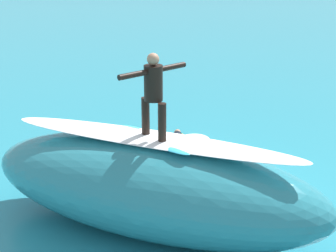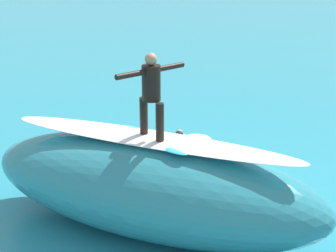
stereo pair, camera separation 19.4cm
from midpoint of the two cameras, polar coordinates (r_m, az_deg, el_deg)
ground_plane at (r=11.51m, az=4.16°, el=-7.49°), size 120.00×120.00×0.00m
wave_crest at (r=9.70m, az=-1.52°, el=-6.77°), size 7.09×3.11×1.86m
wave_foam_lip at (r=9.31m, az=-1.58°, el=-1.43°), size 5.91×1.42×0.08m
surfboard_riding at (r=9.28m, az=-1.24°, el=-1.49°), size 1.96×1.10×0.08m
surfer_riding at (r=8.98m, az=-1.28°, el=4.17°), size 0.62×1.43×1.57m
surfboard_paddling at (r=13.87m, az=1.63°, el=-2.29°), size 1.52×2.26×0.08m
surfer_paddling at (r=13.70m, az=1.63°, el=-1.85°), size 0.88×1.45×0.28m
foam_patch_near at (r=14.19m, az=3.42°, el=-1.66°), size 1.06×1.17×0.14m
foam_patch_mid at (r=11.69m, az=-4.47°, el=-6.80°), size 1.04×1.01×0.09m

